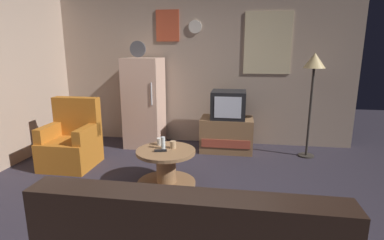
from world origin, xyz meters
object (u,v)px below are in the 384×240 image
wine_glass (163,143)px  armchair (72,142)px  coffee_table (166,167)px  mug_ceramic_tan (173,145)px  tv_stand (227,134)px  standing_lamp (314,69)px  crt_tv (228,105)px  remote_control (160,151)px  mug_ceramic_white (160,142)px  fridge (144,102)px

wine_glass → armchair: size_ratio=0.16×
coffee_table → wine_glass: size_ratio=4.80×
coffee_table → mug_ceramic_tan: (0.07, 0.08, 0.27)m
tv_stand → standing_lamp: bearing=-3.7°
crt_tv → remote_control: 1.69m
wine_glass → remote_control: 0.12m
standing_lamp → armchair: 3.68m
crt_tv → standing_lamp: bearing=-3.7°
standing_lamp → coffee_table: (-1.92, -1.35, -1.13)m
tv_stand → mug_ceramic_white: size_ratio=9.33×
crt_tv → mug_ceramic_white: (-0.81, -1.24, -0.28)m
tv_stand → coffee_table: bearing=-115.1°
coffee_table → armchair: 1.56m
fridge → tv_stand: (1.41, -0.08, -0.48)m
tv_stand → remote_control: bearing=-115.8°
coffee_table → armchair: armchair is taller
mug_ceramic_tan → crt_tv: bearing=65.4°
tv_stand → coffee_table: (-0.67, -1.43, -0.05)m
crt_tv → coffee_table: 1.67m
coffee_table → mug_ceramic_tan: 0.29m
wine_glass → armchair: bearing=164.9°
crt_tv → coffee_table: crt_tv is taller
tv_stand → mug_ceramic_tan: size_ratio=9.33×
crt_tv → mug_ceramic_white: crt_tv is taller
tv_stand → remote_control: size_ratio=5.60×
fridge → mug_ceramic_white: 1.48m
wine_glass → armchair: armchair is taller
fridge → mug_ceramic_tan: bearing=-60.2°
crt_tv → remote_control: bearing=-116.3°
wine_glass → mug_ceramic_tan: bearing=20.0°
standing_lamp → wine_glass: bearing=-146.5°
standing_lamp → crt_tv: bearing=176.3°
coffee_table → wine_glass: bearing=135.1°
wine_glass → mug_ceramic_white: wine_glass is taller
standing_lamp → armchair: size_ratio=1.66×
mug_ceramic_white → fridge: bearing=115.1°
fridge → coffee_table: bearing=-63.8°
wine_glass → mug_ceramic_white: bearing=120.1°
fridge → crt_tv: (1.43, -0.08, 0.02)m
fridge → remote_control: fridge is taller
wine_glass → mug_ceramic_tan: wine_glass is taller
standing_lamp → mug_ceramic_tan: bearing=-145.7°
mug_ceramic_white → armchair: armchair is taller
fridge → remote_control: 1.74m
mug_ceramic_white → mug_ceramic_tan: same height
mug_ceramic_white → armchair: (-1.37, 0.25, -0.16)m
tv_stand → crt_tv: crt_tv is taller
fridge → coffee_table: (0.74, -1.51, -0.53)m
coffee_table → remote_control: size_ratio=4.80×
crt_tv → mug_ceramic_white: size_ratio=6.00×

